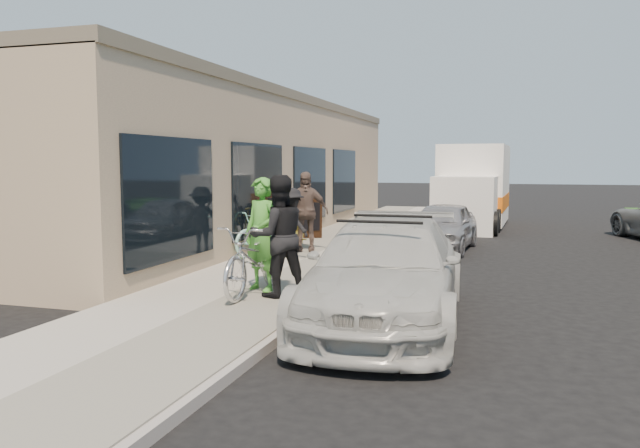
# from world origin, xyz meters

# --- Properties ---
(ground) EXTENTS (120.00, 120.00, 0.00)m
(ground) POSITION_xyz_m (0.00, 0.00, 0.00)
(ground) COLOR black
(ground) RESTS_ON ground
(sidewalk) EXTENTS (3.00, 34.00, 0.15)m
(sidewalk) POSITION_xyz_m (-2.00, 3.00, 0.07)
(sidewalk) COLOR #9E998E
(sidewalk) RESTS_ON ground
(curb) EXTENTS (0.12, 34.00, 0.13)m
(curb) POSITION_xyz_m (-0.45, 3.00, 0.07)
(curb) COLOR gray
(curb) RESTS_ON ground
(storefront) EXTENTS (3.60, 20.00, 4.22)m
(storefront) POSITION_xyz_m (-5.24, 7.99, 2.12)
(storefront) COLOR tan
(storefront) RESTS_ON ground
(bike_rack) EXTENTS (0.11, 0.65, 0.92)m
(bike_rack) POSITION_xyz_m (-2.92, 3.88, 0.71)
(bike_rack) COLOR black
(bike_rack) RESTS_ON sidewalk
(sandwich_board) EXTENTS (0.87, 0.87, 1.11)m
(sandwich_board) POSITION_xyz_m (-3.07, 6.66, 0.72)
(sandwich_board) COLOR black
(sandwich_board) RESTS_ON sidewalk
(sedan_white) EXTENTS (2.33, 5.10, 1.49)m
(sedan_white) POSITION_xyz_m (0.65, -1.32, 0.72)
(sedan_white) COLOR #BABAB6
(sedan_white) RESTS_ON ground
(sedan_silver) EXTENTS (1.73, 3.75, 1.24)m
(sedan_silver) POSITION_xyz_m (0.63, 6.37, 0.62)
(sedan_silver) COLOR #9B9BA0
(sedan_silver) RESTS_ON ground
(moving_truck) EXTENTS (2.45, 5.93, 2.87)m
(moving_truck) POSITION_xyz_m (1.00, 12.76, 1.27)
(moving_truck) COLOR white
(moving_truck) RESTS_ON ground
(tandem_bike) EXTENTS (0.79, 2.15, 1.12)m
(tandem_bike) POSITION_xyz_m (-1.58, -0.71, 0.71)
(tandem_bike) COLOR silver
(tandem_bike) RESTS_ON sidewalk
(woman_rider) EXTENTS (0.80, 0.67, 1.86)m
(woman_rider) POSITION_xyz_m (-1.60, -0.42, 1.08)
(woman_rider) COLOR green
(woman_rider) RESTS_ON sidewalk
(man_standing) EXTENTS (1.18, 1.14, 1.91)m
(man_standing) POSITION_xyz_m (-1.18, -0.77, 1.10)
(man_standing) COLOR black
(man_standing) RESTS_ON sidewalk
(cruiser_bike_a) EXTENTS (0.85, 1.65, 0.96)m
(cruiser_bike_a) POSITION_xyz_m (-2.81, 3.16, 0.63)
(cruiser_bike_a) COLOR #8FD6C9
(cruiser_bike_a) RESTS_ON sidewalk
(cruiser_bike_b) EXTENTS (1.39, 2.01, 1.00)m
(cruiser_bike_b) POSITION_xyz_m (-2.99, 3.30, 0.65)
(cruiser_bike_b) COLOR #8FD6C9
(cruiser_bike_b) RESTS_ON sidewalk
(cruiser_bike_c) EXTENTS (0.73, 1.64, 0.95)m
(cruiser_bike_c) POSITION_xyz_m (-2.70, 4.62, 0.62)
(cruiser_bike_c) COLOR gold
(cruiser_bike_c) RESTS_ON sidewalk
(bystander_a) EXTENTS (1.15, 1.02, 1.55)m
(bystander_a) POSITION_xyz_m (-2.35, 3.12, 0.92)
(bystander_a) COLOR black
(bystander_a) RESTS_ON sidewalk
(bystander_b) EXTENTS (1.19, 0.75, 1.89)m
(bystander_b) POSITION_xyz_m (-2.38, 4.16, 1.09)
(bystander_b) COLOR brown
(bystander_b) RESTS_ON sidewalk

